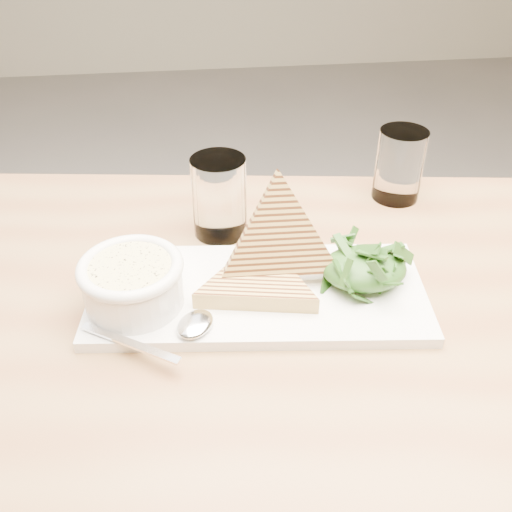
{
  "coord_description": "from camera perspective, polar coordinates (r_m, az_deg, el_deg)",
  "views": [
    {
      "loc": [
        -0.01,
        -0.69,
        1.2
      ],
      "look_at": [
        0.06,
        -0.13,
        0.79
      ],
      "focal_mm": 40.0,
      "sensor_mm": 36.0,
      "label": 1
    }
  ],
  "objects": [
    {
      "name": "table_top",
      "position": [
        0.67,
        2.28,
        -9.64
      ],
      "size": [
        1.28,
        0.95,
        0.04
      ],
      "primitive_type": "cube",
      "rotation": [
        0.0,
        0.0,
        -0.14
      ],
      "color": "olive",
      "rests_on": "ground"
    },
    {
      "name": "arugula_pile",
      "position": [
        0.71,
        10.81,
        -0.8
      ],
      "size": [
        0.11,
        0.1,
        0.05
      ],
      "primitive_type": null,
      "color": "#31521F",
      "rests_on": "platter"
    },
    {
      "name": "table_leg_br",
      "position": [
        1.33,
        23.37,
        -7.26
      ],
      "size": [
        0.06,
        0.06,
        0.7
      ],
      "primitive_type": "cylinder",
      "color": "olive",
      "rests_on": "ground"
    },
    {
      "name": "soup",
      "position": [
        0.67,
        -12.46,
        -1.23
      ],
      "size": [
        0.1,
        0.1,
        0.01
      ],
      "primitive_type": "cylinder",
      "color": "#DFD187",
      "rests_on": "soup_bowl"
    },
    {
      "name": "floor",
      "position": [
        1.38,
        -3.44,
        -24.08
      ],
      "size": [
        6.0,
        6.0,
        0.0
      ],
      "primitive_type": "plane",
      "color": "slate",
      "rests_on": "ground"
    },
    {
      "name": "sandwich_flat",
      "position": [
        0.7,
        0.16,
        -2.56
      ],
      "size": [
        0.2,
        0.2,
        0.02
      ],
      "primitive_type": null,
      "rotation": [
        0.0,
        0.0,
        -0.19
      ],
      "color": "tan",
      "rests_on": "platter"
    },
    {
      "name": "soup_bowl",
      "position": [
        0.69,
        -12.16,
        -3.09
      ],
      "size": [
        0.12,
        0.12,
        0.05
      ],
      "primitive_type": "cylinder",
      "color": "white",
      "rests_on": "platter"
    },
    {
      "name": "spoon_handle",
      "position": [
        0.65,
        -12.51,
        -8.48
      ],
      "size": [
        0.11,
        0.08,
        0.0
      ],
      "primitive_type": "cube",
      "rotation": [
        0.0,
        0.0,
        -0.57
      ],
      "color": "silver",
      "rests_on": "platter"
    },
    {
      "name": "glass_near",
      "position": [
        0.81,
        -3.69,
        5.91
      ],
      "size": [
        0.08,
        0.08,
        0.12
      ],
      "primitive_type": "cylinder",
      "color": "white",
      "rests_on": "table_top"
    },
    {
      "name": "glass_far",
      "position": [
        0.92,
        14.15,
        8.81
      ],
      "size": [
        0.07,
        0.07,
        0.11
      ],
      "primitive_type": "cylinder",
      "color": "white",
      "rests_on": "table_top"
    },
    {
      "name": "salad_base",
      "position": [
        0.72,
        10.75,
        -1.22
      ],
      "size": [
        0.11,
        0.08,
        0.04
      ],
      "primitive_type": "ellipsoid",
      "color": "#174611",
      "rests_on": "platter"
    },
    {
      "name": "sandwich_lean",
      "position": [
        0.69,
        2.39,
        1.59
      ],
      "size": [
        0.18,
        0.16,
        0.19
      ],
      "primitive_type": null,
      "rotation": [
        1.19,
        0.0,
        -0.03
      ],
      "color": "tan",
      "rests_on": "sandwich_flat"
    },
    {
      "name": "platter",
      "position": [
        0.71,
        0.2,
        -3.71
      ],
      "size": [
        0.43,
        0.23,
        0.01
      ],
      "primitive_type": "cube",
      "rotation": [
        0.0,
        0.0,
        -0.1
      ],
      "color": "white",
      "rests_on": "table_top"
    },
    {
      "name": "bowl_rim",
      "position": [
        0.67,
        -12.48,
        -1.09
      ],
      "size": [
        0.12,
        0.12,
        0.01
      ],
      "primitive_type": "torus",
      "color": "white",
      "rests_on": "soup_bowl"
    },
    {
      "name": "spoon_bowl",
      "position": [
        0.65,
        -6.1,
        -6.78
      ],
      "size": [
        0.06,
        0.06,
        0.01
      ],
      "primitive_type": "ellipsoid",
      "rotation": [
        0.0,
        0.0,
        -0.57
      ],
      "color": "silver",
      "rests_on": "platter"
    }
  ]
}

